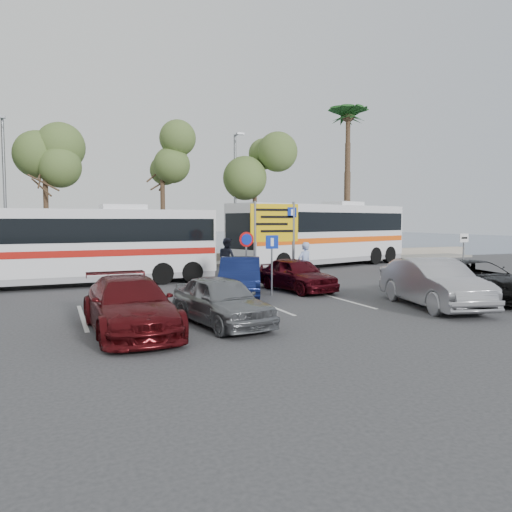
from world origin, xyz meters
name	(u,v)px	position (x,y,z in m)	size (l,w,h in m)	color
ground	(286,298)	(0.00, 0.00, 0.00)	(120.00, 120.00, 0.00)	#2E2E31
kerb_strip	(188,264)	(0.00, 14.00, 0.07)	(44.00, 2.40, 0.15)	gray
seawall	(180,259)	(0.00, 16.00, 0.30)	(48.00, 0.80, 0.60)	gray
sea	(109,239)	(0.00, 60.00, 0.01)	(140.00, 140.00, 0.00)	#3A495C
tree_left	(45,162)	(-8.00, 14.00, 6.00)	(3.20, 3.20, 7.20)	#382619
tree_mid	(162,156)	(-1.50, 14.00, 6.65)	(3.20, 3.20, 8.00)	#382619
tree_right	(255,168)	(4.50, 14.00, 6.17)	(3.20, 3.20, 7.40)	#382619
palm_tree	(348,118)	(11.50, 14.00, 9.87)	(4.80, 4.80, 11.20)	#382619
street_lamp_left	(4,186)	(-10.00, 13.52, 4.60)	(0.45, 1.15, 8.01)	slate
street_lamp_right	(236,192)	(3.00, 13.52, 4.60)	(0.45, 1.15, 8.01)	slate
direction_sign	(275,229)	(1.00, 3.20, 2.43)	(2.20, 0.12, 3.60)	slate
sign_no_stop	(246,251)	(-0.60, 2.38, 1.58)	(0.60, 0.08, 2.35)	slate
sign_parking	(272,256)	(-0.20, 0.79, 1.47)	(0.50, 0.07, 2.25)	slate
sign_taxi	(464,250)	(9.80, 1.49, 1.42)	(0.50, 0.07, 2.20)	slate
lane_markings	(268,304)	(-1.14, -1.00, 0.00)	(12.02, 4.20, 0.01)	silver
coach_bus_left	(84,248)	(-6.50, 6.50, 1.62)	(11.30, 2.88, 3.50)	silver
coach_bus_right	(322,236)	(7.50, 10.50, 1.84)	(12.98, 6.40, 3.98)	silver
car_silver_a	(221,300)	(-3.60, -3.50, 0.66)	(1.57, 3.89, 1.33)	slate
car_blue	(240,276)	(-1.20, 1.50, 0.70)	(1.48, 4.25, 1.40)	#101A4A
car_maroon	(130,305)	(-6.00, -3.50, 0.69)	(1.94, 4.77, 1.38)	#4C0C10
car_red	(297,274)	(1.20, 1.50, 0.67)	(1.58, 3.92, 1.34)	#420910
suv_black	(475,280)	(6.00, -2.87, 0.70)	(2.31, 5.02, 1.39)	black
car_silver_b	(434,283)	(3.60, -3.50, 0.78)	(1.65, 4.73, 1.56)	#97979D
pedestrian_near	(305,265)	(2.00, 2.36, 0.95)	(0.69, 0.45, 1.90)	#9CB0E3
pedestrian_far	(227,258)	(0.00, 6.50, 0.98)	(0.96, 0.75, 1.97)	#2D3144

